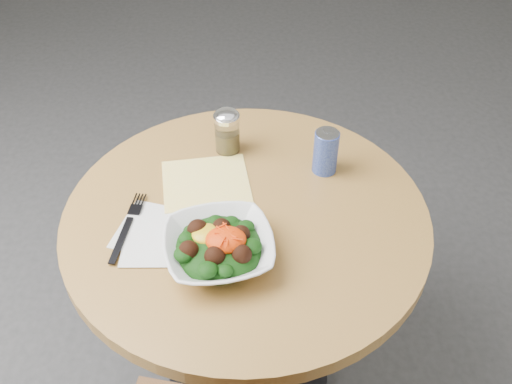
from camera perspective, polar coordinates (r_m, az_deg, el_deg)
ground at (r=2.00m, az=-0.75°, el=-17.61°), size 6.00×6.00×0.00m
table at (r=1.54m, az=-0.93°, el=-7.26°), size 0.90×0.90×0.75m
cloth_napkin at (r=1.48m, az=-5.03°, el=0.96°), size 0.25×0.23×0.00m
paper_napkins at (r=1.36m, az=-9.89°, el=-4.23°), size 0.21×0.22×0.00m
salad_bowl at (r=1.27m, az=-3.73°, el=-5.52°), size 0.29×0.29×0.09m
fork at (r=1.39m, az=-12.66°, el=-3.19°), size 0.06×0.23×0.00m
spice_shaker at (r=1.55m, az=-2.91°, el=6.07°), size 0.07×0.07×0.13m
beverage_can at (r=1.49m, az=6.98°, el=4.04°), size 0.06×0.06×0.12m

